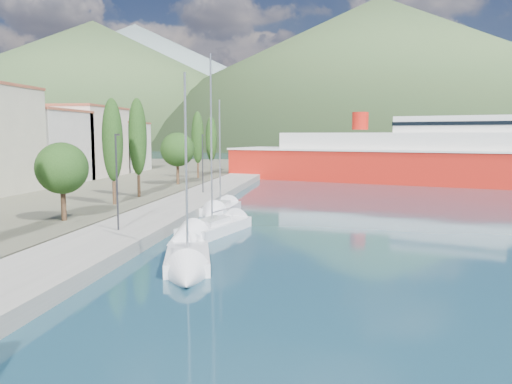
# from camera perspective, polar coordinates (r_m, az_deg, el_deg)

# --- Properties ---
(ground) EXTENTS (1400.00, 1400.00, 0.00)m
(ground) POSITION_cam_1_polar(r_m,az_deg,el_deg) (134.55, 6.76, 3.57)
(ground) COLOR #193C4D
(quay) EXTENTS (5.00, 88.00, 0.80)m
(quay) POSITION_cam_1_polar(r_m,az_deg,el_deg) (42.92, -9.54, -2.12)
(quay) COLOR gray
(quay) RESTS_ON ground
(hills_far) EXTENTS (1480.00, 900.00, 180.00)m
(hills_far) POSITION_cam_1_polar(r_m,az_deg,el_deg) (650.98, 20.93, 12.30)
(hills_far) COLOR slate
(hills_far) RESTS_ON ground
(hills_near) EXTENTS (1010.00, 520.00, 115.00)m
(hills_near) POSITION_cam_1_polar(r_m,az_deg,el_deg) (400.27, 22.60, 12.09)
(hills_near) COLOR #3E562F
(hills_near) RESTS_ON ground
(town_buildings) EXTENTS (9.20, 69.20, 11.30)m
(town_buildings) POSITION_cam_1_polar(r_m,az_deg,el_deg) (62.77, -26.82, 4.71)
(town_buildings) COLOR beige
(town_buildings) RESTS_ON land_strip
(tree_row) EXTENTS (4.20, 61.61, 10.31)m
(tree_row) POSITION_cam_1_polar(r_m,az_deg,el_deg) (50.54, -13.36, 5.15)
(tree_row) COLOR #47301E
(tree_row) RESTS_ON land_strip
(lamp_posts) EXTENTS (0.15, 44.19, 6.06)m
(lamp_posts) POSITION_cam_1_polar(r_m,az_deg,el_deg) (32.03, -15.94, 1.45)
(lamp_posts) COLOR #2D2D33
(lamp_posts) RESTS_ON quay
(sailboat_near) EXTENTS (4.14, 7.81, 10.76)m
(sailboat_near) POSITION_cam_1_polar(r_m,az_deg,el_deg) (24.91, -7.88, -8.61)
(sailboat_near) COLOR silver
(sailboat_near) RESTS_ON ground
(sailboat_mid) EXTENTS (4.91, 9.40, 13.09)m
(sailboat_mid) POSITION_cam_1_polar(r_m,az_deg,el_deg) (33.10, -6.60, -4.78)
(sailboat_mid) COLOR silver
(sailboat_mid) RESTS_ON ground
(sailboat_far) EXTENTS (2.70, 7.38, 10.69)m
(sailboat_far) POSITION_cam_1_polar(r_m,az_deg,el_deg) (42.24, -4.63, -2.32)
(sailboat_far) COLOR silver
(sailboat_far) RESTS_ON ground
(ferry) EXTENTS (55.12, 27.00, 10.76)m
(ferry) POSITION_cam_1_polar(r_m,az_deg,el_deg) (75.43, 17.40, 3.55)
(ferry) COLOR red
(ferry) RESTS_ON ground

